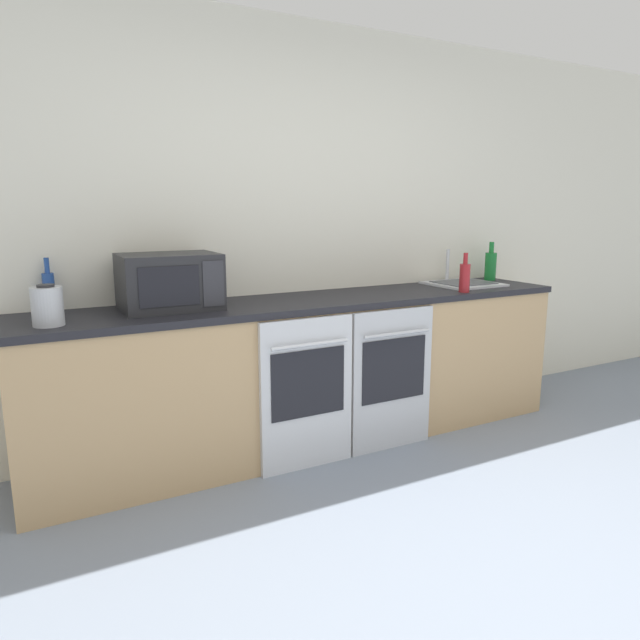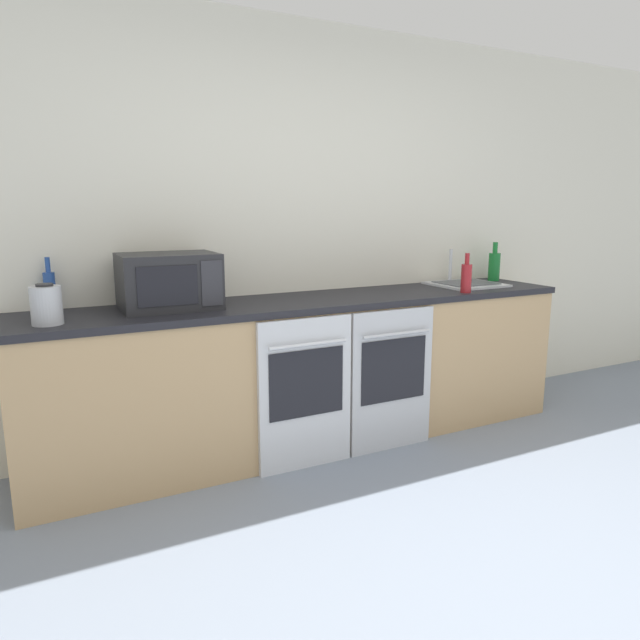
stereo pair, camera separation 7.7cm
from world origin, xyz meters
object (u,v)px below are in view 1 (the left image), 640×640
Objects in this scene: bottle_blue at (49,291)px; kettle at (47,306)px; oven_left at (307,393)px; bottle_red at (465,277)px; sink at (463,283)px; oven_right at (392,379)px; microwave at (169,282)px; bottle_green at (491,265)px.

bottle_blue reaches higher than kettle.
bottle_red is (1.20, 0.09, 0.58)m from oven_left.
bottle_red reaches higher than sink.
bottle_blue is at bearing 175.56° from sink.
bottle_red is (0.62, 0.09, 0.58)m from oven_right.
oven_right is 1.43m from microwave.
bottle_green is at bearing 21.16° from oven_right.
microwave is 0.62m from bottle_blue.
bottle_green is (1.22, 0.47, 0.59)m from oven_right.
microwave is at bearing 16.11° from kettle.
bottle_blue is at bearing 168.77° from bottle_red.
oven_right is 4.47× the size of kettle.
microwave reaches higher than oven_left.
bottle_green is 3.08m from kettle.
bottle_red is 0.89× the size of bottle_blue.
bottle_green and bottle_blue have the same top height.
bottle_green is at bearing 2.52° from microwave.
kettle is (-1.26, 0.19, 0.57)m from oven_left.
kettle is at bearing -94.55° from bottle_blue.
kettle is (-3.07, -0.29, -0.02)m from bottle_green.
bottle_blue is at bearing 178.14° from bottle_green.
sink reaches higher than oven_right.
microwave is 1.78× the size of bottle_green.
oven_left is 3.40× the size of bottle_red.
bottle_green is 1.13× the size of bottle_red.
sink is (1.44, 0.37, 0.49)m from oven_left.
oven_right is 1.99m from bottle_blue.
microwave is at bearing 179.99° from sink.
bottle_blue is at bearing 155.04° from oven_left.
microwave is 2.00× the size of bottle_red.
kettle is 0.42× the size of sink.
oven_left is at bearing -29.48° from microwave.
sink is (2.08, -0.00, -0.14)m from microwave.
sink is (2.67, -0.21, -0.10)m from bottle_blue.
microwave is 0.64m from kettle.
kettle reaches higher than oven_left.
kettle is (-2.46, 0.10, -0.01)m from bottle_red.
microwave is (-1.23, 0.37, 0.63)m from oven_right.
oven_right is at bearing -5.86° from kettle.
bottle_green reaches higher than oven_right.
bottle_green is at bearing 32.41° from bottle_red.
microwave reaches higher than oven_right.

